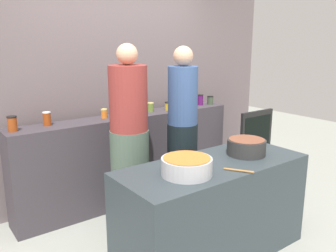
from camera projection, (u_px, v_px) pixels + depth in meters
The scene contains 19 objects.
ground at pixel (190, 238), 3.42m from camera, with size 12.00×12.00×0.00m, color #969A90.
storefront_wall at pixel (113, 72), 4.20m from camera, with size 4.80×0.12×3.00m, color slate.
display_shelf at pixel (130, 158), 4.15m from camera, with size 2.70×0.36×1.03m, color #3D373D.
prep_table at pixel (212, 209), 3.08m from camera, with size 1.70×0.70×0.85m, color #303A3F.
preserve_jar_0 at pixel (12, 124), 3.30m from camera, with size 0.09×0.09×0.15m.
preserve_jar_1 at pixel (47, 119), 3.53m from camera, with size 0.08×0.08×0.14m.
preserve_jar_2 at pixel (104, 113), 3.87m from camera, with size 0.07×0.07×0.10m.
preserve_jar_3 at pixel (151, 107), 4.22m from camera, with size 0.07×0.07×0.11m.
preserve_jar_4 at pixel (169, 106), 4.33m from camera, with size 0.09×0.09×0.10m.
preserve_jar_5 at pixel (182, 103), 4.40m from camera, with size 0.08×0.08×0.14m.
preserve_jar_6 at pixel (188, 102), 4.61m from camera, with size 0.08×0.08×0.11m.
preserve_jar_7 at pixel (200, 100), 4.66m from camera, with size 0.08×0.08×0.14m.
preserve_jar_8 at pixel (210, 100), 4.71m from camera, with size 0.08×0.08×0.11m.
cooking_pot_left at pixel (187, 166), 2.71m from camera, with size 0.40×0.40×0.14m.
cooking_pot_center at pixel (246, 147), 3.20m from camera, with size 0.35×0.35×0.15m.
wooden_spoon at pixel (239, 170), 2.79m from camera, with size 0.02×0.02×0.24m, color #9E703D.
cook_with_tongs at pixel (130, 148), 3.46m from camera, with size 0.38×0.38×1.84m.
cook_in_cap at pixel (182, 138), 3.82m from camera, with size 0.33×0.33×1.81m.
chalkboard_sign at pixel (256, 146), 4.75m from camera, with size 0.59×0.05×0.96m.
Camera 1 is at (-2.00, -2.34, 1.86)m, focal length 37.81 mm.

